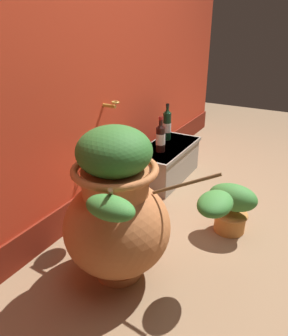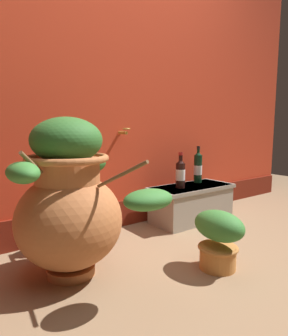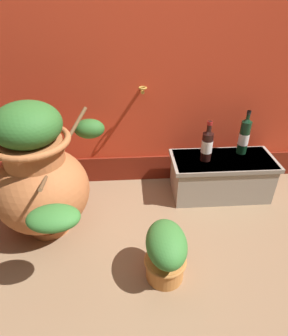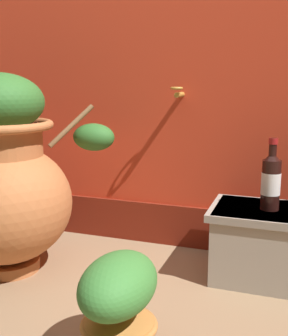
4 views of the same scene
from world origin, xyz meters
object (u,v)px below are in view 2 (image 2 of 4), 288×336
at_px(wine_bottle_middle, 180,173).
at_px(potted_shrub, 218,237).
at_px(terracotta_urn, 70,203).
at_px(wine_bottle_left, 198,167).

xyz_separation_m(wine_bottle_middle, potted_shrub, (-0.36, -0.70, -0.24)).
bearing_deg(potted_shrub, terracotta_urn, 148.82).
distance_m(wine_bottle_middle, potted_shrub, 0.83).
bearing_deg(terracotta_urn, wine_bottle_middle, 15.23).
height_order(wine_bottle_left, wine_bottle_middle, wine_bottle_left).
bearing_deg(wine_bottle_middle, terracotta_urn, -164.77).
bearing_deg(wine_bottle_left, potted_shrub, -129.62).
xyz_separation_m(terracotta_urn, potted_shrub, (0.69, -0.42, -0.21)).
height_order(wine_bottle_left, potted_shrub, wine_bottle_left).
xyz_separation_m(terracotta_urn, wine_bottle_middle, (1.05, 0.29, 0.03)).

